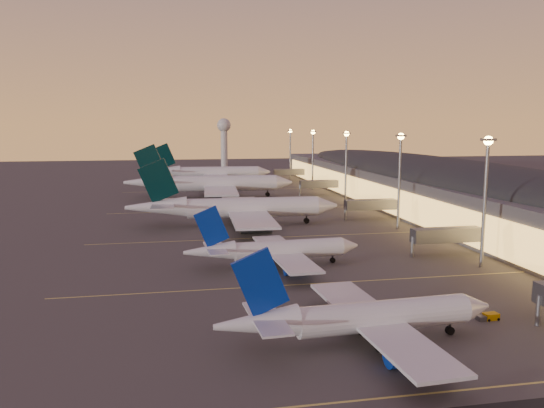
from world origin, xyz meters
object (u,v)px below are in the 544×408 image
(airliner_narrow_north, at_px, (274,250))
(airliner_narrow_south, at_px, (360,318))
(airliner_wide_mid, at_px, (210,184))
(radar_tower, at_px, (224,135))
(baggage_tug_a, at_px, (488,317))
(airliner_wide_near, at_px, (235,208))
(airliner_wide_far, at_px, (209,173))

(airliner_narrow_north, bearing_deg, airliner_narrow_south, -87.70)
(airliner_wide_mid, bearing_deg, radar_tower, 85.78)
(baggage_tug_a, bearing_deg, airliner_narrow_north, 121.59)
(airliner_narrow_north, distance_m, airliner_wide_near, 45.36)
(airliner_wide_near, bearing_deg, airliner_wide_mid, 94.45)
(airliner_wide_mid, xyz_separation_m, baggage_tug_a, (30.36, -139.72, -4.94))
(airliner_wide_mid, bearing_deg, airliner_narrow_north, -83.63)
(airliner_narrow_north, xyz_separation_m, airliner_wide_near, (-2.62, 45.25, 1.62))
(airliner_wide_mid, distance_m, baggage_tug_a, 143.06)
(airliner_wide_near, xyz_separation_m, airliner_wide_mid, (-2.71, 59.97, 0.47))
(airliner_wide_far, bearing_deg, airliner_wide_mid, -90.00)
(airliner_wide_mid, distance_m, airliner_wide_far, 52.71)
(airliner_wide_far, bearing_deg, baggage_tug_a, -78.63)
(radar_tower, bearing_deg, airliner_narrow_north, -93.30)
(airliner_narrow_north, distance_m, airliner_wide_mid, 105.38)
(airliner_narrow_south, relative_size, airliner_wide_mid, 0.58)
(airliner_narrow_south, relative_size, airliner_narrow_north, 1.06)
(airliner_wide_near, distance_m, baggage_tug_a, 84.53)
(airliner_wide_near, relative_size, airliner_wide_mid, 0.91)
(airliner_narrow_south, bearing_deg, airliner_wide_far, 88.41)
(airliner_narrow_north, bearing_deg, radar_tower, 83.59)
(airliner_wide_mid, distance_m, radar_tower, 149.30)
(airliner_wide_mid, xyz_separation_m, radar_tower, (19.88, 147.05, 16.49))
(airliner_wide_near, bearing_deg, airliner_narrow_south, -83.85)
(airliner_narrow_north, xyz_separation_m, baggage_tug_a, (25.03, -34.50, -2.86))
(radar_tower, bearing_deg, airliner_wide_mid, -97.70)
(baggage_tug_a, bearing_deg, airliner_wide_mid, 97.88)
(airliner_wide_far, xyz_separation_m, baggage_tug_a, (27.34, -192.34, -4.59))
(radar_tower, bearing_deg, airliner_narrow_south, -92.13)
(airliner_narrow_north, height_order, baggage_tug_a, airliner_narrow_north)
(airliner_narrow_north, bearing_deg, airliner_wide_far, 87.72)
(airliner_narrow_south, bearing_deg, baggage_tug_a, 9.16)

